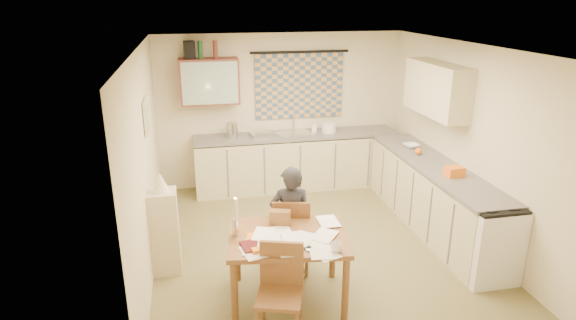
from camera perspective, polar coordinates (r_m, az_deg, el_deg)
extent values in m
cube|color=brown|center=(6.36, 3.10, -9.88)|extent=(4.00, 4.50, 0.02)
cube|color=white|center=(5.60, 3.57, 13.35)|extent=(4.00, 4.50, 0.02)
cube|color=beige|center=(7.98, -0.85, 5.90)|extent=(4.00, 0.02, 2.50)
cube|color=beige|center=(3.88, 11.97, -9.17)|extent=(4.00, 0.02, 2.50)
cube|color=beige|center=(5.70, -16.61, -0.32)|extent=(0.02, 4.50, 2.50)
cube|color=beige|center=(6.65, 20.33, 2.01)|extent=(0.02, 4.50, 2.50)
cube|color=#3B567B|center=(7.92, 1.35, 8.75)|extent=(1.45, 0.03, 1.05)
cylinder|color=black|center=(7.82, 1.42, 12.69)|extent=(1.60, 0.04, 0.04)
cube|color=brown|center=(7.57, -9.30, 9.18)|extent=(0.90, 0.34, 0.70)
cube|color=#99B2A5|center=(7.40, -9.23, 8.97)|extent=(0.84, 0.02, 0.64)
cube|color=#C2B688|center=(6.88, 17.24, 8.05)|extent=(0.34, 1.30, 0.70)
cube|color=beige|center=(5.96, -16.36, 5.05)|extent=(0.04, 0.50, 0.40)
cube|color=beige|center=(5.95, -16.12, 5.07)|extent=(0.01, 0.42, 0.32)
cube|color=#C2B688|center=(7.96, 0.98, -0.30)|extent=(3.30, 0.60, 0.86)
cube|color=#575453|center=(7.81, 1.00, 2.96)|extent=(3.30, 0.62, 0.04)
cube|color=#C2B688|center=(6.88, 16.71, -4.30)|extent=(0.60, 2.95, 0.86)
cube|color=#575453|center=(6.72, 17.09, -0.61)|extent=(0.62, 2.95, 0.04)
cube|color=white|center=(5.90, 22.53, -8.94)|extent=(0.58, 0.58, 0.88)
cube|color=black|center=(5.71, 23.10, -4.91)|extent=(0.55, 0.55, 0.03)
cube|color=silver|center=(7.81, 0.81, 2.81)|extent=(0.66, 0.59, 0.10)
cylinder|color=silver|center=(7.94, 0.65, 4.42)|extent=(0.04, 0.04, 0.28)
cube|color=silver|center=(7.70, -3.19, 3.07)|extent=(0.39, 0.35, 0.06)
cylinder|color=silver|center=(7.62, -6.63, 3.52)|extent=(0.20, 0.20, 0.24)
cylinder|color=white|center=(7.92, 4.87, 3.86)|extent=(0.28, 0.28, 0.16)
imported|color=white|center=(7.90, 3.17, 3.92)|extent=(0.14, 0.14, 0.17)
imported|color=white|center=(7.33, 14.42, 1.64)|extent=(0.28, 0.28, 0.05)
cube|color=orange|center=(6.32, 19.10, -1.29)|extent=(0.23, 0.18, 0.12)
sphere|color=orange|center=(7.02, 15.21, 1.01)|extent=(0.10, 0.10, 0.10)
cube|color=black|center=(7.50, -11.60, 12.67)|extent=(0.18, 0.21, 0.26)
cylinder|color=#195926|center=(7.50, -10.37, 12.74)|extent=(0.08, 0.08, 0.26)
cylinder|color=brown|center=(7.51, -8.61, 12.84)|extent=(0.07, 0.07, 0.26)
cube|color=brown|center=(4.94, -0.05, -9.16)|extent=(1.30, 1.06, 0.05)
cube|color=brown|center=(5.60, 0.37, -8.76)|extent=(0.50, 0.50, 0.04)
cube|color=brown|center=(5.32, 0.36, -7.33)|extent=(0.42, 0.13, 0.46)
cube|color=brown|center=(4.57, -1.03, -15.94)|extent=(0.51, 0.51, 0.04)
cube|color=brown|center=(4.59, -0.76, -12.13)|extent=(0.40, 0.16, 0.45)
imported|color=black|center=(5.45, 0.31, -7.23)|extent=(0.54, 0.42, 1.30)
cube|color=#C2B688|center=(5.71, -14.40, -8.26)|extent=(0.32, 0.30, 1.00)
cone|color=beige|center=(5.46, -14.92, -2.54)|extent=(0.20, 0.20, 0.22)
cube|color=brown|center=(5.11, -0.94, -6.83)|extent=(0.24, 0.16, 0.16)
imported|color=white|center=(4.65, 5.75, -10.25)|extent=(0.13, 0.13, 0.09)
imported|color=maroon|center=(4.70, -5.48, -10.33)|extent=(0.25, 0.29, 0.02)
imported|color=orange|center=(4.84, -4.92, -9.41)|extent=(0.26, 0.31, 0.02)
cube|color=orange|center=(4.63, -3.56, -10.64)|extent=(0.13, 0.10, 0.04)
cube|color=black|center=(4.69, 1.97, -10.37)|extent=(0.13, 0.05, 0.02)
cylinder|color=silver|center=(4.91, -6.25, -7.94)|extent=(0.06, 0.06, 0.18)
cylinder|color=white|center=(4.84, -6.12, -5.77)|extent=(0.03, 0.03, 0.22)
sphere|color=#FFCC66|center=(4.77, -6.31, -4.53)|extent=(0.02, 0.02, 0.02)
cube|color=white|center=(4.64, 4.36, -10.89)|extent=(0.29, 0.35, 0.00)
cube|color=white|center=(4.98, -0.76, -8.55)|extent=(0.23, 0.31, 0.00)
cube|color=white|center=(4.64, -4.09, -10.80)|extent=(0.27, 0.34, 0.00)
cube|color=white|center=(4.76, -0.51, -9.93)|extent=(0.35, 0.36, 0.00)
cube|color=white|center=(4.68, -3.76, -10.46)|extent=(0.31, 0.36, 0.00)
cube|color=white|center=(4.64, 3.90, -10.77)|extent=(0.25, 0.32, 0.00)
cube|color=white|center=(4.86, -3.52, -9.25)|extent=(0.34, 0.36, 0.00)
cube|color=white|center=(4.78, 2.71, -9.71)|extent=(0.26, 0.33, 0.00)
cube|color=white|center=(4.84, 0.60, -9.30)|extent=(0.22, 0.30, 0.00)
cube|color=white|center=(5.20, 4.78, -7.25)|extent=(0.21, 0.30, 0.00)
cube|color=white|center=(4.91, 4.34, -8.89)|extent=(0.35, 0.36, 0.00)
cube|color=white|center=(4.83, 1.70, -9.27)|extent=(0.35, 0.36, 0.00)
cube|color=white|center=(4.64, 0.11, -10.52)|extent=(0.21, 0.30, 0.00)
cube|color=white|center=(4.92, -2.86, -8.73)|extent=(0.30, 0.35, 0.00)
cube|color=white|center=(4.81, -2.23, -9.35)|extent=(0.27, 0.34, 0.00)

